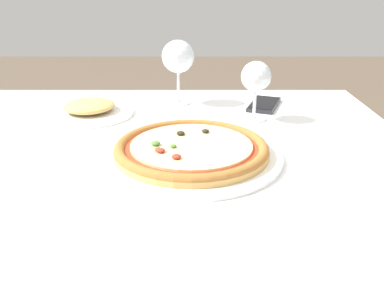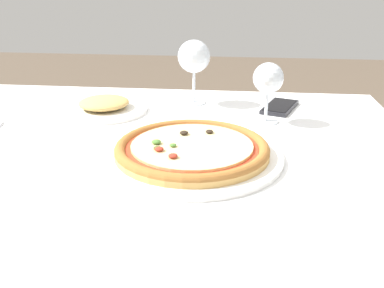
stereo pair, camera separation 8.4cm
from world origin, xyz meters
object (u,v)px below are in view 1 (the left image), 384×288
Objects in this scene: wine_glass_far_right at (179,58)px; cell_phone at (265,104)px; wine_glass_far_left at (257,78)px; side_plate at (90,109)px; dining_table at (97,188)px; pizza_plate at (192,150)px.

cell_phone is at bearing -6.90° from wine_glass_far_right.
wine_glass_far_left is at bearing -110.99° from cell_phone.
cell_phone is (0.04, 0.11, -0.10)m from wine_glass_far_left.
side_plate reaches higher than cell_phone.
wine_glass_far_left reaches higher than dining_table.
wine_glass_far_left is (0.36, 0.22, 0.18)m from dining_table.
wine_glass_far_right is at bearing 24.87° from side_plate.
dining_table is at bearing -139.99° from cell_phone.
dining_table is 0.46m from wine_glass_far_left.
wine_glass_far_left reaches higher than side_plate.
dining_table is 7.76× the size of wine_glass_far_right.
pizza_plate is at bearing -84.55° from wine_glass_far_right.
dining_table is at bearing -76.27° from side_plate.
cell_phone is (0.20, 0.36, -0.01)m from pizza_plate.
wine_glass_far_right reaches higher than pizza_plate.
wine_glass_far_right is at bearing 173.10° from cell_phone.
dining_table is 0.28m from side_plate.
wine_glass_far_right is 1.11× the size of cell_phone.
dining_table is at bearing -114.16° from wine_glass_far_right.
cell_phone is (0.24, -0.03, -0.12)m from wine_glass_far_right.
side_plate reaches higher than pizza_plate.
wine_glass_far_right is at bearing 95.45° from pizza_plate.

